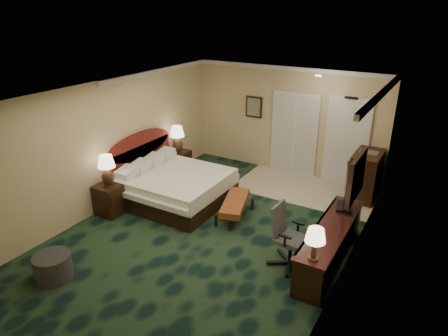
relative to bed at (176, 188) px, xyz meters
The scene contains 25 objects.
floor 1.65m from the bed, 32.96° to the right, with size 5.00×7.50×0.00m, color black.
ceiling 2.87m from the bed, 32.96° to the right, with size 5.00×7.50×0.00m, color silver.
wall_back 3.33m from the bed, 64.65° to the left, with size 5.00×0.00×2.70m, color beige.
wall_front 4.93m from the bed, 73.65° to the right, with size 5.00×0.00×2.70m, color beige.
wall_left 1.77m from the bed, 142.31° to the right, with size 0.00×7.50×2.70m, color beige.
wall_right 4.09m from the bed, 12.87° to the right, with size 0.00×7.50×2.70m, color beige.
crown_molding 2.83m from the bed, 32.96° to the right, with size 5.00×7.50×0.10m, color silver, non-canonical shape.
tile_patch 3.05m from the bed, 41.78° to the left, with size 3.20×1.70×0.01m, color #C5B29A.
headboard 1.15m from the bed, behind, with size 0.12×2.00×1.40m, color #4B0E13, non-canonical shape.
entry_door 4.13m from the bed, 44.30° to the left, with size 1.02×0.06×2.18m, color silver.
closet_doors 3.33m from the bed, 60.37° to the left, with size 1.20×0.06×2.10m, color #B4B4B4.
wall_art 3.13m from the bed, 80.78° to the left, with size 0.45×0.06×0.55m, color #586E60.
wall_mirror 4.02m from the bed, ahead, with size 0.05×0.95×0.75m, color white.
bed is the anchor object (origin of this frame).
nightstand_near 1.40m from the bed, 128.18° to the right, with size 0.52×0.59×0.65m, color black.
nightstand_far 1.52m from the bed, 125.06° to the left, with size 0.50×0.57×0.62m, color black.
lamp_near 1.56m from the bed, 126.42° to the right, with size 0.35×0.35×0.66m, color black, non-canonical shape.
lamp_far 1.60m from the bed, 124.69° to the left, with size 0.36×0.36×0.68m, color black, non-canonical shape.
bed_bench 1.47m from the bed, ahead, with size 0.41×1.19×0.40m, color brown.
ottoman 3.17m from the bed, 91.62° to the right, with size 0.58×0.58×0.42m, color #313133.
desk 3.62m from the bed, ahead, with size 0.51×2.39×0.69m, color black.
tv 3.66m from the bed, ahead, with size 0.08×0.94×0.73m, color black.
desk_lamp 3.98m from the bed, 23.23° to the right, with size 0.29×0.29×0.51m, color black, non-canonical shape.
desk_chair 3.18m from the bed, 16.86° to the right, with size 0.62×0.59×1.07m, color #47464C, non-canonical shape.
minibar 4.23m from the bed, 33.30° to the left, with size 0.56×1.01×1.06m, color black.
Camera 1 is at (3.56, -5.45, 4.10)m, focal length 32.00 mm.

